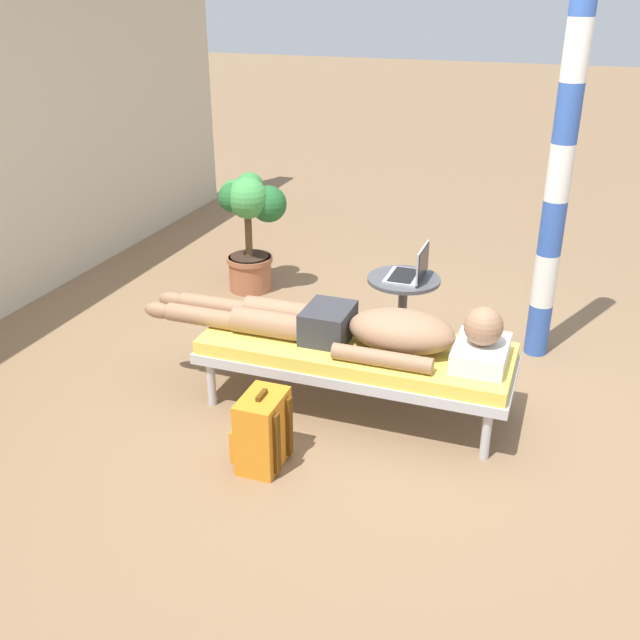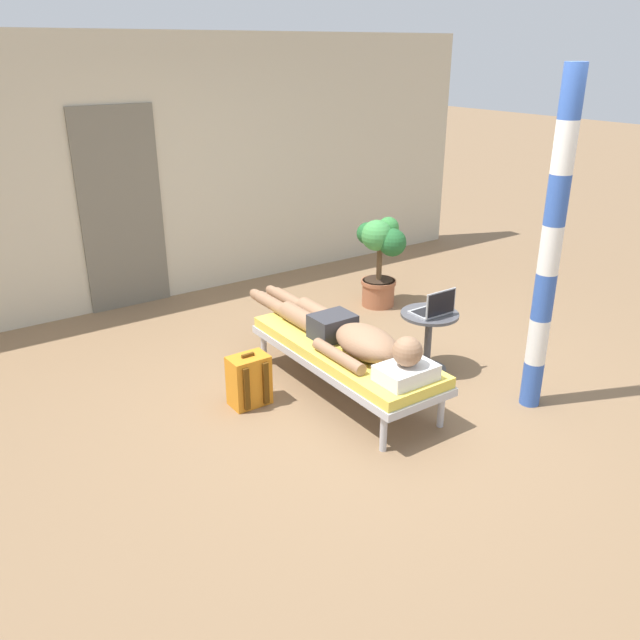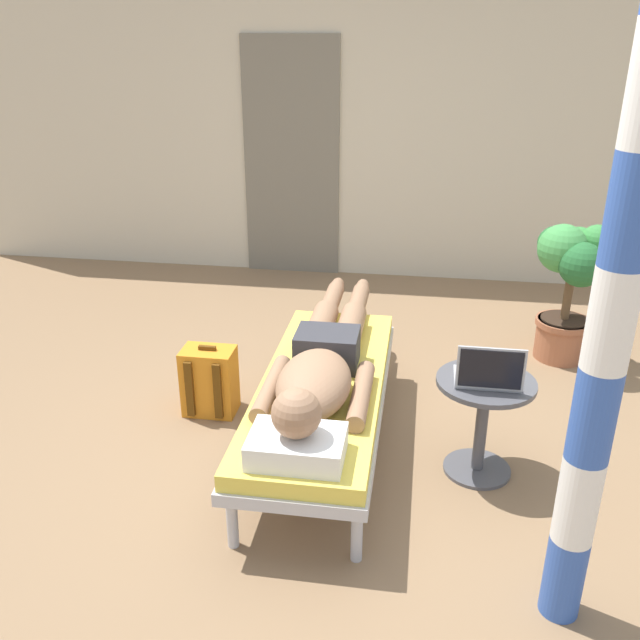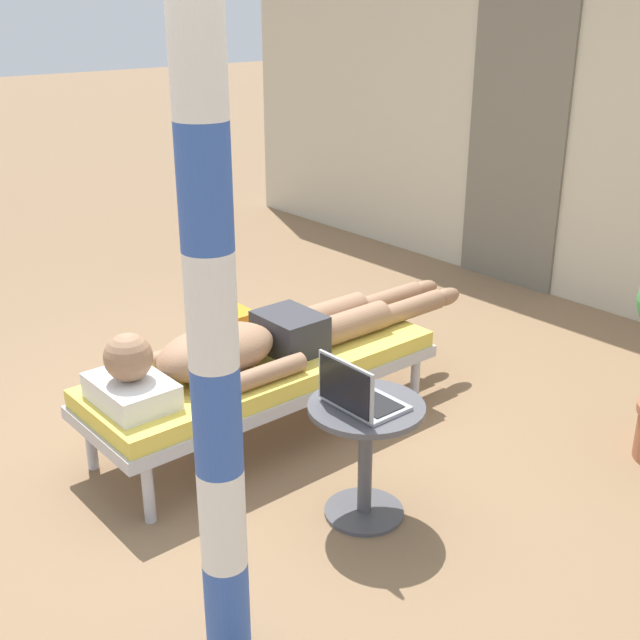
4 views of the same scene
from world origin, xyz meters
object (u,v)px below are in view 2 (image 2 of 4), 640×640
laptop (435,308)px  person_reclining (347,334)px  side_table (429,331)px  potted_plant (380,252)px  lounge_chair (345,353)px  porch_post (550,250)px  backpack (249,381)px

laptop → person_reclining: bearing=172.6°
side_table → potted_plant: 1.54m
lounge_chair → porch_post: 1.69m
laptop → backpack: laptop is taller
person_reclining → backpack: person_reclining is taller
person_reclining → porch_post: size_ratio=0.88×
lounge_chair → backpack: 0.77m
person_reclining → potted_plant: potted_plant is taller
person_reclining → backpack: bearing=156.7°
lounge_chair → backpack: (-0.70, 0.28, -0.15)m
person_reclining → side_table: size_ratio=4.15×
person_reclining → porch_post: bearing=-40.8°
backpack → potted_plant: (2.13, 1.04, 0.39)m
laptop → backpack: 1.62m
side_table → laptop: (0.00, -0.05, 0.23)m
lounge_chair → laptop: bearing=-9.0°
backpack → porch_post: porch_post is taller
laptop → potted_plant: size_ratio=0.33×
backpack → porch_post: bearing=-34.7°
potted_plant → lounge_chair: bearing=-137.3°
side_table → laptop: bearing=-90.0°
lounge_chair → side_table: 0.81m
lounge_chair → porch_post: bearing=-41.5°
lounge_chair → laptop: size_ratio=5.81×
person_reclining → laptop: bearing=-7.4°
side_table → backpack: size_ratio=1.23×
lounge_chair → person_reclining: size_ratio=0.83×
lounge_chair → potted_plant: size_ratio=1.91×
potted_plant → porch_post: bearing=-98.9°
person_reclining → side_table: (0.81, -0.05, -0.16)m
lounge_chair → potted_plant: potted_plant is taller
lounge_chair → porch_post: size_ratio=0.73×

